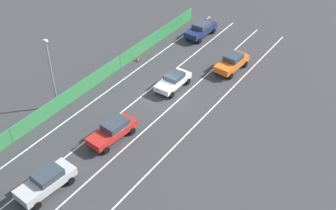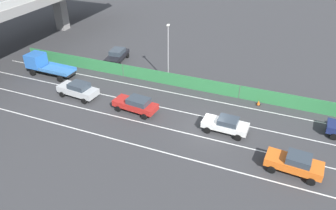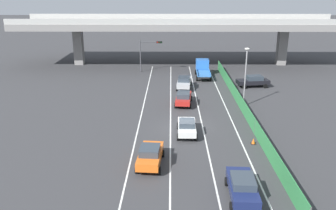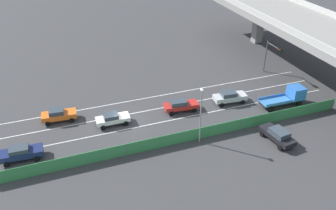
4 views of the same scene
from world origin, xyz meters
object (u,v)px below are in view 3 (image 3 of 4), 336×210
Objects in this scene: car_sedan_navy at (242,186)px; car_sedan_red at (184,98)px; parked_sedan_dark at (253,81)px; traffic_cone at (253,141)px; street_lamp at (246,71)px; flatbed_truck_blue at (203,68)px; car_taxi_orange at (150,155)px; car_sedan_white at (187,126)px; car_sedan_silver at (184,82)px; traffic_light at (148,50)px.

car_sedan_navy is 0.98× the size of car_sedan_red.
parked_sedan_dark is at bearing 38.29° from car_sedan_red.
car_sedan_red is 0.99× the size of parked_sedan_dark.
street_lamp is at bearing 83.91° from traffic_cone.
street_lamp reaches higher than car_sedan_navy.
car_sedan_navy is at bearing -107.28° from traffic_cone.
flatbed_truck_blue is 16.18m from street_lamp.
flatbed_truck_blue is (6.83, 30.59, 0.37)m from car_taxi_orange.
street_lamp is (7.31, 8.82, 3.50)m from car_sedan_white.
flatbed_truck_blue is at bearing 81.63° from car_sedan_white.
car_taxi_orange is 31.35m from flatbed_truck_blue.
parked_sedan_dark reaches higher than traffic_cone.
car_sedan_silver is 16.68m from car_sedan_white.
car_taxi_orange is at bearing 144.52° from car_sedan_navy.
car_sedan_red is 8.58× the size of traffic_cone.
car_sedan_navy reaches higher than traffic_cone.
car_sedan_white is 7.68× the size of traffic_cone.
car_sedan_silver is 0.75× the size of flatbed_truck_blue.
flatbed_truck_blue reaches higher than car_sedan_red.
car_sedan_silver is at bearing 87.58° from car_sedan_red.
flatbed_truck_blue reaches higher than parked_sedan_dark.
street_lamp is at bearing 55.11° from car_taxi_orange.
traffic_light is at bearing 119.15° from car_sedan_silver.
traffic_light is (-5.74, 10.29, 2.89)m from car_sedan_silver.
flatbed_truck_blue reaches higher than traffic_cone.
flatbed_truck_blue is at bearing 89.67° from car_sedan_navy.
car_sedan_silver is 10.16m from parked_sedan_dark.
car_sedan_silver is at bearing -60.85° from traffic_light.
street_lamp is (12.75, -18.15, 0.52)m from traffic_light.
car_sedan_silver is at bearing 131.76° from street_lamp.
traffic_light is (-15.86, 9.38, 2.92)m from parked_sedan_dark.
flatbed_truck_blue is 1.31× the size of parked_sedan_dark.
parked_sedan_dark is 0.67× the size of street_lamp.
traffic_light is (-5.43, 17.61, 2.92)m from car_sedan_red.
car_sedan_white is 0.89× the size of parked_sedan_dark.
car_sedan_red is (-0.31, -7.32, -0.03)m from car_sedan_silver.
traffic_cone is at bearing -68.28° from traffic_light.
street_lamp is (3.95, 19.87, 3.43)m from car_sedan_navy.
car_taxi_orange is 33.50m from traffic_light.
car_sedan_navy is at bearing -35.48° from car_taxi_orange.
street_lamp is at bearing -54.90° from traffic_light.
car_sedan_red is 8.11m from street_lamp.
car_sedan_red is 13.04m from traffic_cone.
street_lamp is (10.57, 15.15, 3.43)m from car_taxi_orange.
car_sedan_white is 27.67m from traffic_light.
car_taxi_orange is (-6.62, 4.72, 0.00)m from car_sedan_navy.
traffic_cone is at bearing -84.43° from flatbed_truck_blue.
parked_sedan_dark is (10.12, 0.91, -0.03)m from car_sedan_silver.
car_taxi_orange is at bearing -98.78° from car_sedan_silver.
car_taxi_orange is 18.79m from street_lamp.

